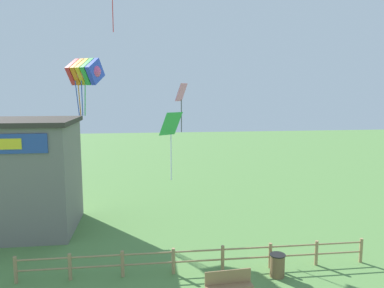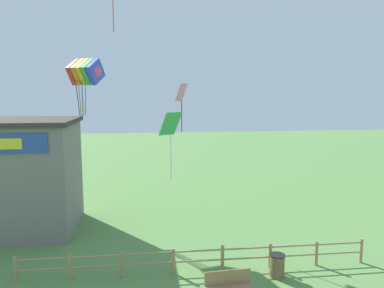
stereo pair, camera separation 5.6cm
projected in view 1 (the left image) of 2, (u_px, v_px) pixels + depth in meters
The scene contains 6 objects.
wooden_fence at pixel (198, 258), 15.07m from camera, with size 14.19×0.14×1.06m.
park_bench_near_fence at pixel (229, 284), 13.26m from camera, with size 1.72×0.52×0.95m.
trash_bin at pixel (277, 265), 14.74m from camera, with size 0.62×0.62×0.91m.
kite_rainbow_parafoil at pixel (85, 72), 21.33m from camera, with size 2.48×2.29×3.27m.
kite_pink_diamond at pixel (181, 98), 19.26m from camera, with size 0.71×0.79×2.52m.
kite_green_diamond at pixel (171, 132), 12.69m from camera, with size 0.82×0.76×2.35m.
Camera 1 is at (-2.04, -6.58, 7.25)m, focal length 35.00 mm.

